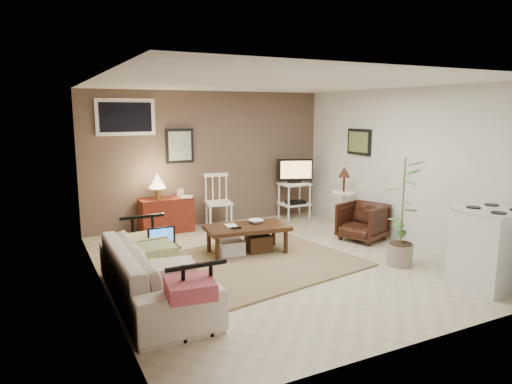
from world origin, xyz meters
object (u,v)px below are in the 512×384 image
sofa (154,263)px  tv_stand (295,187)px  armchair (363,220)px  stove (491,248)px  potted_plant (403,208)px  spindle_chair (218,203)px  side_table (344,191)px  red_console (166,212)px  coffee_table (247,238)px

sofa → tv_stand: size_ratio=1.87×
armchair → stove: stove is taller
tv_stand → potted_plant: 3.01m
spindle_chair → stove: bearing=-65.3°
potted_plant → stove: potted_plant is taller
side_table → spindle_chair: bearing=151.5°
red_console → spindle_chair: size_ratio=1.06×
red_console → spindle_chair: red_console is taller
coffee_table → tv_stand: (1.81, 1.64, 0.36)m
red_console → armchair: size_ratio=1.54×
red_console → coffee_table: bearing=-67.9°
red_console → armchair: red_console is taller
spindle_chair → potted_plant: potted_plant is taller
sofa → stove: stove is taller
side_table → armchair: size_ratio=1.67×
potted_plant → armchair: bearing=73.7°
coffee_table → potted_plant: 2.19m
tv_stand → armchair: bearing=-84.6°
red_console → stove: bearing=-56.3°
tv_stand → armchair: (0.17, -1.80, -0.28)m
tv_stand → potted_plant: size_ratio=0.78×
armchair → potted_plant: (-0.35, -1.20, 0.46)m
sofa → spindle_chair: bearing=-34.7°
spindle_chair → red_console: bearing=171.6°
sofa → side_table: size_ratio=1.95×
tv_stand → red_console: bearing=177.9°
coffee_table → potted_plant: potted_plant is taller
sofa → red_console: red_console is taller
tv_stand → potted_plant: potted_plant is taller
side_table → red_console: bearing=157.4°
tv_stand → side_table: 1.14m
spindle_chair → tv_stand: 1.61m
sofa → spindle_chair: size_ratio=2.25×
armchair → tv_stand: bearing=166.2°
sofa → armchair: (3.58, 0.85, -0.09)m
side_table → potted_plant: size_ratio=0.75×
coffee_table → red_console: red_console is taller
red_console → tv_stand: size_ratio=0.88×
armchair → stove: size_ratio=0.70×
tv_stand → stove: 4.04m
potted_plant → red_console: bearing=127.0°
red_console → side_table: bearing=-22.6°
armchair → stove: 2.23m
sofa → red_console: size_ratio=2.12×
red_console → armchair: (2.69, -1.90, -0.02)m
coffee_table → spindle_chair: 1.62m
armchair → potted_plant: size_ratio=0.45×
spindle_chair → potted_plant: (1.42, -2.96, 0.34)m
spindle_chair → armchair: spindle_chair is taller
red_console → spindle_chair: 0.93m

